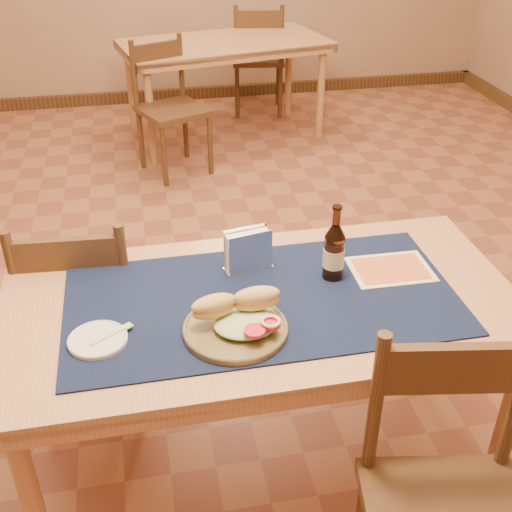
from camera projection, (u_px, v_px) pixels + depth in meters
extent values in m
cube|color=#986042|center=(227.00, 333.00, 3.04)|extent=(6.00, 7.00, 0.02)
cylinder|color=#AE7B52|center=(34.00, 510.00, 1.80)|extent=(0.06, 0.06, 0.71)
cylinder|color=#AE7B52|center=(503.00, 433.00, 2.04)|extent=(0.06, 0.06, 0.71)
cylinder|color=#AE7B52|center=(50.00, 360.00, 2.33)|extent=(0.06, 0.06, 0.71)
cylinder|color=#AE7B52|center=(421.00, 313.00, 2.57)|extent=(0.06, 0.06, 0.71)
cube|color=#AE7B52|center=(262.00, 305.00, 1.99)|extent=(1.60, 0.80, 0.04)
cube|color=#0E1834|center=(262.00, 299.00, 1.98)|extent=(1.20, 0.60, 0.01)
cube|color=#4A321A|center=(167.00, 95.00, 5.90)|extent=(6.00, 0.06, 0.10)
cylinder|color=#AE7B52|center=(151.00, 116.00, 4.52)|extent=(0.06, 0.06, 0.71)
cylinder|color=#AE7B52|center=(321.00, 94.00, 4.96)|extent=(0.06, 0.06, 0.71)
cylinder|color=#AE7B52|center=(131.00, 92.00, 4.99)|extent=(0.06, 0.06, 0.71)
cylinder|color=#AE7B52|center=(288.00, 73.00, 5.43)|extent=(0.06, 0.06, 0.71)
cube|color=#AE7B52|center=(225.00, 43.00, 4.78)|extent=(1.63, 1.03, 0.04)
cylinder|color=#4A321A|center=(141.00, 322.00, 2.74)|extent=(0.04, 0.04, 0.45)
cylinder|color=#4A321A|center=(55.00, 329.00, 2.70)|extent=(0.04, 0.04, 0.45)
cylinder|color=#4A321A|center=(138.00, 380.00, 2.44)|extent=(0.04, 0.04, 0.45)
cylinder|color=#4A321A|center=(42.00, 388.00, 2.40)|extent=(0.04, 0.04, 0.45)
cube|color=#4A321A|center=(87.00, 308.00, 2.45)|extent=(0.44, 0.44, 0.04)
cube|color=#4A321A|center=(67.00, 257.00, 2.11)|extent=(0.36, 0.05, 0.14)
cylinder|color=#4A321A|center=(126.00, 283.00, 2.19)|extent=(0.04, 0.04, 0.46)
cylinder|color=#4A321A|center=(18.00, 291.00, 2.15)|extent=(0.04, 0.04, 0.46)
cube|color=#4A321A|center=(455.00, 369.00, 1.60)|extent=(0.37, 0.09, 0.14)
cylinder|color=#4A321A|center=(375.00, 406.00, 1.66)|extent=(0.04, 0.04, 0.48)
cylinder|color=#4A321A|center=(164.00, 155.00, 4.27)|extent=(0.04, 0.04, 0.44)
cylinder|color=#4A321A|center=(210.00, 144.00, 4.44)|extent=(0.04, 0.04, 0.44)
cylinder|color=#4A321A|center=(141.00, 139.00, 4.52)|extent=(0.04, 0.04, 0.44)
cylinder|color=#4A321A|center=(185.00, 129.00, 4.69)|extent=(0.04, 0.04, 0.44)
cube|color=#4A321A|center=(173.00, 111.00, 4.36)|extent=(0.54, 0.54, 0.04)
cube|color=#4A321A|center=(157.00, 53.00, 4.31)|extent=(0.34, 0.16, 0.14)
cylinder|color=#4A321A|center=(134.00, 75.00, 4.29)|extent=(0.04, 0.04, 0.45)
cylinder|color=#4A321A|center=(181.00, 67.00, 4.46)|extent=(0.04, 0.04, 0.45)
cylinder|color=#4A321A|center=(278.00, 79.00, 5.72)|extent=(0.04, 0.04, 0.46)
cylinder|color=#4A321A|center=(237.00, 79.00, 5.71)|extent=(0.04, 0.04, 0.46)
cylinder|color=#4A321A|center=(280.00, 92.00, 5.41)|extent=(0.04, 0.04, 0.46)
cylinder|color=#4A321A|center=(237.00, 92.00, 5.40)|extent=(0.04, 0.04, 0.46)
cube|color=#4A321A|center=(258.00, 59.00, 5.44)|extent=(0.49, 0.49, 0.04)
cube|color=#4A321A|center=(259.00, 20.00, 5.09)|extent=(0.37, 0.09, 0.14)
cylinder|color=#4A321A|center=(282.00, 35.00, 5.16)|extent=(0.04, 0.04, 0.47)
cylinder|color=#4A321A|center=(236.00, 36.00, 5.15)|extent=(0.04, 0.04, 0.47)
cylinder|color=brown|center=(235.00, 329.00, 1.83)|extent=(0.30, 0.30, 0.02)
torus|color=brown|center=(235.00, 327.00, 1.83)|extent=(0.30, 0.30, 0.01)
ellipsoid|color=#B6D592|center=(246.00, 324.00, 1.81)|extent=(0.18, 0.15, 0.03)
ellipsoid|color=tan|center=(214.00, 307.00, 1.81)|extent=(0.14, 0.08, 0.07)
ellipsoid|color=tan|center=(257.00, 299.00, 1.84)|extent=(0.14, 0.06, 0.08)
cylinder|color=red|center=(255.00, 331.00, 1.75)|extent=(0.06, 0.06, 0.01)
cylinder|color=red|center=(271.00, 324.00, 1.78)|extent=(0.06, 0.06, 0.01)
torus|color=silver|center=(271.00, 321.00, 1.77)|extent=(0.06, 0.06, 0.01)
cylinder|color=silver|center=(98.00, 340.00, 1.80)|extent=(0.17, 0.17, 0.01)
torus|color=silver|center=(97.00, 339.00, 1.79)|extent=(0.17, 0.17, 0.01)
cube|color=#96E17B|center=(106.00, 337.00, 1.80)|extent=(0.09, 0.07, 0.00)
cube|color=#96E17B|center=(127.00, 326.00, 1.84)|extent=(0.04, 0.04, 0.00)
cylinder|color=#461F0C|center=(334.00, 257.00, 2.04)|extent=(0.07, 0.07, 0.15)
cone|color=#461F0C|center=(336.00, 231.00, 1.99)|extent=(0.07, 0.07, 0.04)
cylinder|color=#461F0C|center=(337.00, 217.00, 1.96)|extent=(0.03, 0.03, 0.06)
cylinder|color=#461F0C|center=(337.00, 207.00, 1.94)|extent=(0.03, 0.03, 0.01)
cylinder|color=beige|center=(334.00, 257.00, 2.04)|extent=(0.07, 0.07, 0.06)
cube|color=silver|center=(248.00, 267.00, 2.12)|extent=(0.17, 0.09, 0.00)
cube|color=silver|center=(251.00, 253.00, 2.06)|extent=(0.15, 0.03, 0.14)
cube|color=silver|center=(245.00, 245.00, 2.10)|extent=(0.15, 0.03, 0.14)
cube|color=white|center=(248.00, 250.00, 2.09)|extent=(0.15, 0.07, 0.13)
cube|color=#3A7DBB|center=(250.00, 250.00, 2.06)|extent=(0.10, 0.02, 0.05)
cube|color=beige|center=(390.00, 269.00, 2.11)|extent=(0.27, 0.20, 0.00)
cube|color=#C26132|center=(391.00, 269.00, 2.11)|extent=(0.23, 0.16, 0.00)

